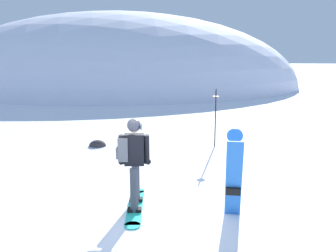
{
  "coord_description": "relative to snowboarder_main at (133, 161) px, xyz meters",
  "views": [
    {
      "loc": [
        1.32,
        -5.92,
        2.81
      ],
      "look_at": [
        -0.11,
        3.25,
        1.0
      ],
      "focal_mm": 38.01,
      "sensor_mm": 36.0,
      "label": 1
    }
  ],
  "objects": [
    {
      "name": "snowboarder_main",
      "position": [
        0.0,
        0.0,
        0.0
      ],
      "size": [
        0.64,
        1.81,
        1.71
      ],
      "color": "#23B7A3",
      "rests_on": "ground"
    },
    {
      "name": "spare_snowboard",
      "position": [
        1.84,
        -0.19,
        -0.11
      ],
      "size": [
        0.28,
        0.49,
        1.6
      ],
      "color": "blue",
      "rests_on": "ground"
    },
    {
      "name": "rock_dark",
      "position": [
        -2.31,
        4.4,
        -0.92
      ],
      "size": [
        0.55,
        0.47,
        0.39
      ],
      "color": "#383333",
      "rests_on": "ground"
    },
    {
      "name": "ground_plane",
      "position": [
        0.3,
        -0.24,
        -0.92
      ],
      "size": [
        300.0,
        300.0,
        0.0
      ],
      "primitive_type": "plane",
      "color": "white"
    },
    {
      "name": "piste_marker_near",
      "position": [
        1.4,
        4.91,
        0.15
      ],
      "size": [
        0.2,
        0.2,
        1.86
      ],
      "color": "black",
      "rests_on": "ground"
    },
    {
      "name": "ridge_peak_main",
      "position": [
        -9.0,
        28.84,
        -0.92
      ],
      "size": [
        34.77,
        31.29,
        14.02
      ],
      "color": "white",
      "rests_on": "ground"
    }
  ]
}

